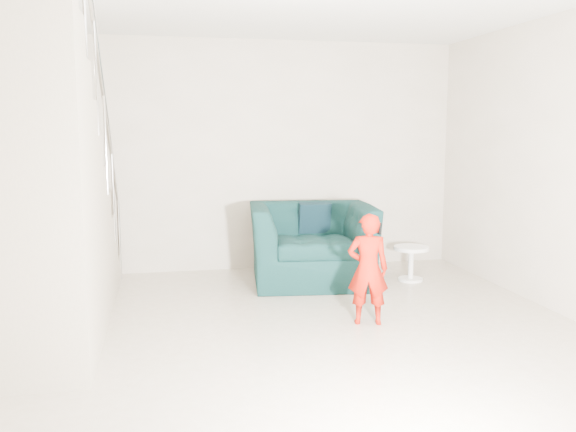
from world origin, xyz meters
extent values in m
plane|color=gray|center=(0.00, 0.00, 0.00)|extent=(5.50, 5.50, 0.00)
plane|color=#ADA18D|center=(0.00, 2.75, 1.35)|extent=(5.00, 0.00, 5.00)
plane|color=#ADA18D|center=(0.00, -2.75, 1.35)|extent=(5.00, 0.00, 5.00)
imported|color=black|center=(0.57, 1.95, 0.43)|extent=(1.44, 1.29, 0.86)
imported|color=#A00E05|center=(0.69, 0.44, 0.48)|extent=(0.39, 0.31, 0.96)
cylinder|color=white|center=(1.66, 1.78, 0.37)|extent=(0.39, 0.39, 0.04)
cylinder|color=white|center=(1.66, 1.78, 0.17)|extent=(0.06, 0.06, 0.35)
cylinder|color=white|center=(1.66, 1.78, 0.01)|extent=(0.27, 0.27, 0.03)
cube|color=#ADA089|center=(-2.00, 2.35, 0.14)|extent=(1.00, 0.30, 0.27)
cube|color=#ADA089|center=(-2.00, 2.05, 0.27)|extent=(1.00, 0.30, 0.54)
cube|color=#ADA089|center=(-2.00, 1.75, 0.41)|extent=(1.00, 0.30, 0.81)
cube|color=#ADA089|center=(-2.00, 1.45, 0.54)|extent=(1.00, 0.30, 1.08)
cube|color=#ADA089|center=(-2.00, 1.15, 0.68)|extent=(1.00, 0.30, 1.35)
cube|color=#ADA089|center=(-2.00, 0.85, 0.81)|extent=(1.00, 0.30, 1.62)
cube|color=#ADA089|center=(-2.00, 0.55, 0.95)|extent=(1.00, 0.30, 1.89)
cube|color=#ADA089|center=(-2.00, 0.25, 1.08)|extent=(1.00, 0.30, 2.16)
cube|color=#ADA089|center=(-2.00, -0.05, 1.22)|extent=(1.00, 0.30, 2.43)
cube|color=#ADA089|center=(-2.00, -0.35, 1.35)|extent=(1.00, 0.30, 2.70)
cylinder|color=silver|center=(-1.50, 1.00, 2.25)|extent=(0.04, 3.03, 2.73)
cylinder|color=silver|center=(-1.50, 2.50, 0.50)|extent=(0.04, 0.04, 1.00)
cube|color=black|center=(0.68, 2.26, 0.67)|extent=(0.36, 0.17, 0.36)
cube|color=black|center=(0.00, 1.85, 0.54)|extent=(0.05, 0.51, 0.57)
cube|color=black|center=(0.78, 0.41, 0.84)|extent=(0.02, 0.05, 0.10)
camera|label=1|loc=(-1.01, -4.41, 1.67)|focal=38.00mm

